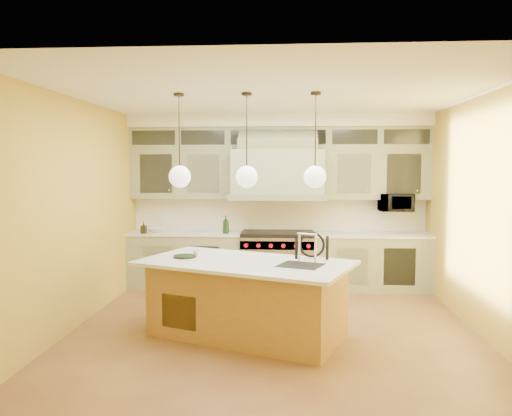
# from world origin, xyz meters

# --- Properties ---
(floor) EXTENTS (5.00, 5.00, 0.00)m
(floor) POSITION_xyz_m (0.00, 0.00, 0.00)
(floor) COLOR brown
(floor) RESTS_ON ground
(ceiling) EXTENTS (5.00, 5.00, 0.00)m
(ceiling) POSITION_xyz_m (0.00, 0.00, 2.90)
(ceiling) COLOR white
(ceiling) RESTS_ON wall_back
(wall_back) EXTENTS (5.00, 0.00, 5.00)m
(wall_back) POSITION_xyz_m (0.00, 2.50, 1.45)
(wall_back) COLOR gold
(wall_back) RESTS_ON ground
(wall_front) EXTENTS (5.00, 0.00, 5.00)m
(wall_front) POSITION_xyz_m (0.00, -2.50, 1.45)
(wall_front) COLOR gold
(wall_front) RESTS_ON ground
(wall_left) EXTENTS (0.00, 5.00, 5.00)m
(wall_left) POSITION_xyz_m (-2.50, 0.00, 1.45)
(wall_left) COLOR gold
(wall_left) RESTS_ON ground
(wall_right) EXTENTS (0.00, 5.00, 5.00)m
(wall_right) POSITION_xyz_m (2.50, 0.00, 1.45)
(wall_right) COLOR gold
(wall_right) RESTS_ON ground
(back_cabinetry) EXTENTS (5.00, 0.77, 2.90)m
(back_cabinetry) POSITION_xyz_m (0.00, 2.23, 1.43)
(back_cabinetry) COLOR gray
(back_cabinetry) RESTS_ON floor
(range) EXTENTS (1.20, 0.74, 0.96)m
(range) POSITION_xyz_m (0.00, 2.14, 0.49)
(range) COLOR silver
(range) RESTS_ON floor
(kitchen_island) EXTENTS (2.76, 2.11, 1.35)m
(kitchen_island) POSITION_xyz_m (-0.31, -0.25, 0.47)
(kitchen_island) COLOR olive
(kitchen_island) RESTS_ON floor
(counter_stool) EXTENTS (0.48, 0.48, 1.25)m
(counter_stool) POSITION_xyz_m (0.45, -0.27, 0.72)
(counter_stool) COLOR black
(counter_stool) RESTS_ON floor
(microwave) EXTENTS (0.54, 0.37, 0.30)m
(microwave) POSITION_xyz_m (1.95, 2.25, 1.45)
(microwave) COLOR black
(microwave) RESTS_ON back_cabinetry
(oil_bottle_a) EXTENTS (0.12, 0.12, 0.29)m
(oil_bottle_a) POSITION_xyz_m (-0.85, 2.03, 1.09)
(oil_bottle_a) COLOR #153414
(oil_bottle_a) RESTS_ON back_cabinetry
(oil_bottle_b) EXTENTS (0.09, 0.10, 0.19)m
(oil_bottle_b) POSITION_xyz_m (-2.21, 1.92, 1.03)
(oil_bottle_b) COLOR black
(oil_bottle_b) RESTS_ON back_cabinetry
(fruit_bowl) EXTENTS (0.28, 0.28, 0.07)m
(fruit_bowl) POSITION_xyz_m (-2.07, 2.15, 0.97)
(fruit_bowl) COLOR silver
(fruit_bowl) RESTS_ON back_cabinetry
(cup) EXTENTS (0.10, 0.10, 0.08)m
(cup) POSITION_xyz_m (-0.95, -0.05, 0.96)
(cup) COLOR white
(cup) RESTS_ON kitchen_island
(pendant_left) EXTENTS (0.26, 0.26, 1.11)m
(pendant_left) POSITION_xyz_m (-1.11, -0.25, 1.95)
(pendant_left) COLOR #2D2319
(pendant_left) RESTS_ON ceiling
(pendant_center) EXTENTS (0.26, 0.26, 1.11)m
(pendant_center) POSITION_xyz_m (-0.31, -0.25, 1.95)
(pendant_center) COLOR #2D2319
(pendant_center) RESTS_ON ceiling
(pendant_right) EXTENTS (0.26, 0.26, 1.11)m
(pendant_right) POSITION_xyz_m (0.49, -0.25, 1.95)
(pendant_right) COLOR #2D2319
(pendant_right) RESTS_ON ceiling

